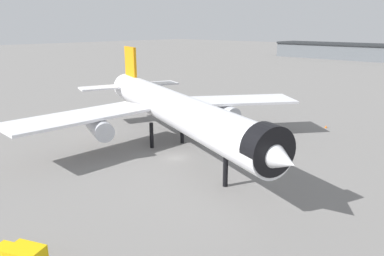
% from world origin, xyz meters
% --- Properties ---
extents(ground, '(900.00, 900.00, 0.00)m').
position_xyz_m(ground, '(0.00, 0.00, 0.00)').
color(ground, slate).
extents(airliner_near_gate, '(64.05, 57.13, 18.16)m').
position_xyz_m(airliner_near_gate, '(-4.02, 2.90, 8.00)').
color(airliner_near_gate, white).
rests_on(airliner_near_gate, ground).
extents(baggage_cart_trailing, '(2.46, 2.75, 1.82)m').
position_xyz_m(baggage_cart_trailing, '(-28.28, 32.44, 0.98)').
color(baggage_cart_trailing, black).
rests_on(baggage_cart_trailing, ground).
extents(traffic_cone_near_nose, '(0.51, 0.51, 0.64)m').
position_xyz_m(traffic_cone_near_nose, '(11.19, 37.86, 0.32)').
color(traffic_cone_near_nose, '#F2600C').
rests_on(traffic_cone_near_nose, ground).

